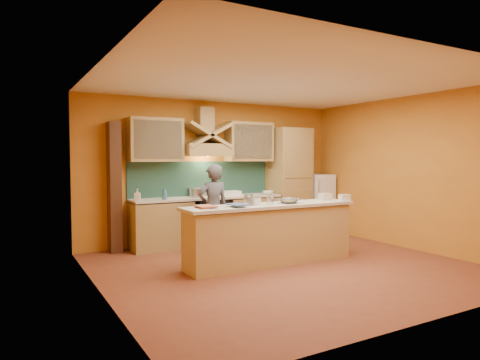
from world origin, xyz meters
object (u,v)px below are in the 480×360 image
stove (208,221)px  mixing_bowl (288,201)px  kitchen_scale (255,201)px  fridge (317,203)px  person (213,208)px

stove → mixing_bowl: size_ratio=2.84×
stove → kitchen_scale: 1.98m
fridge → kitchen_scale: (-2.79, -1.90, 0.35)m
kitchen_scale → mixing_bowl: size_ratio=0.42×
fridge → mixing_bowl: bearing=-138.4°
kitchen_scale → mixing_bowl: (0.60, -0.05, -0.02)m
stove → fridge: 2.71m
person → kitchen_scale: size_ratio=11.71×
fridge → person: size_ratio=0.84×
kitchen_scale → stove: bearing=73.7°
stove → fridge: bearing=0.0°
stove → person: size_ratio=0.58×
person → fridge: bearing=-164.6°
mixing_bowl → person: bearing=119.7°
stove → mixing_bowl: (0.51, -1.95, 0.53)m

